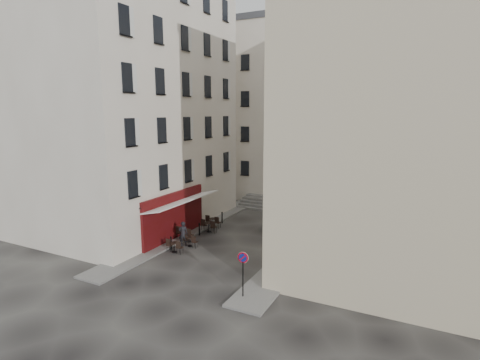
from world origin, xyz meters
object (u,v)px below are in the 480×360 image
Objects in this scene: no_parking_sign at (243,266)px; pedestrian at (183,234)px; bistro_table_b at (190,241)px; bistro_table_a at (175,246)px.

no_parking_sign reaches higher than pedestrian.
pedestrian reaches higher than bistro_table_b.
bistro_table_a is at bearing -101.65° from bistro_table_b.
no_parking_sign is 2.07× the size of bistro_table_b.
bistro_table_a is 1.05× the size of bistro_table_b.
pedestrian is at bearing 100.16° from bistro_table_a.
bistro_table_b is at bearing 154.45° from pedestrian.
pedestrian is at bearing 139.59° from no_parking_sign.
bistro_table_b is at bearing 137.04° from no_parking_sign.
no_parking_sign is at bearing 111.15° from pedestrian.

